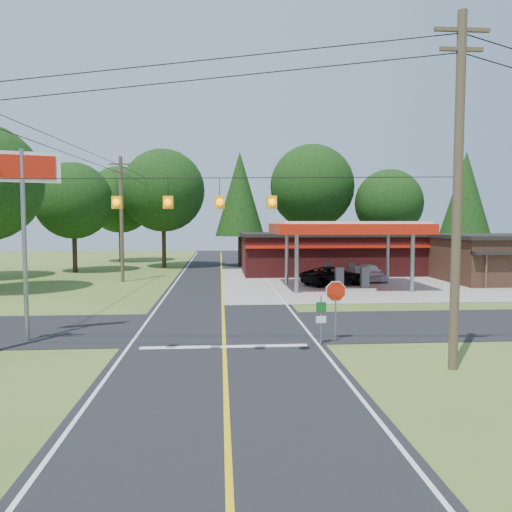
{
  "coord_description": "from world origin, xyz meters",
  "views": [
    {
      "loc": [
        -0.15,
        -22.64,
        4.88
      ],
      "look_at": [
        2.0,
        7.0,
        2.8
      ],
      "focal_mm": 35.0,
      "sensor_mm": 36.0,
      "label": 1
    }
  ],
  "objects": [
    {
      "name": "overhead_beacons",
      "position": [
        -1.0,
        -6.0,
        6.21
      ],
      "size": [
        17.04,
        2.04,
        1.03
      ],
      "color": "black",
      "rests_on": "ground"
    },
    {
      "name": "sedan_car",
      "position": [
        12.0,
        17.0,
        0.7
      ],
      "size": [
        4.46,
        4.46,
        1.4
      ],
      "primitive_type": "imported",
      "rotation": [
        0.0,
        0.0,
        0.09
      ],
      "color": "white",
      "rests_on": "ground"
    },
    {
      "name": "big_stop_sign",
      "position": [
        -8.0,
        -2.01,
        5.86
      ],
      "size": [
        2.76,
        0.98,
        7.75
      ],
      "color": "gray",
      "rests_on": "ground"
    },
    {
      "name": "main_highway",
      "position": [
        0.0,
        0.0,
        0.01
      ],
      "size": [
        8.0,
        120.0,
        0.02
      ],
      "primitive_type": "cube",
      "color": "black",
      "rests_on": "ground"
    },
    {
      "name": "cross_road",
      "position": [
        0.0,
        0.0,
        0.01
      ],
      "size": [
        70.0,
        7.0,
        0.02
      ],
      "primitive_type": "cube",
      "color": "black",
      "rests_on": "ground"
    },
    {
      "name": "suv_car",
      "position": [
        8.5,
        14.5,
        0.7
      ],
      "size": [
        6.37,
        6.37,
        1.41
      ],
      "primitive_type": "imported",
      "rotation": [
        0.0,
        0.0,
        1.88
      ],
      "color": "black",
      "rests_on": "ground"
    },
    {
      "name": "utility_pole_far_left",
      "position": [
        -8.0,
        18.0,
        5.2
      ],
      "size": [
        1.8,
        0.3,
        10.0
      ],
      "color": "#473828",
      "rests_on": "ground"
    },
    {
      "name": "treeline_backdrop",
      "position": [
        0.82,
        24.01,
        7.49
      ],
      "size": [
        70.27,
        51.59,
        13.3
      ],
      "color": "#332316",
      "rests_on": "ground"
    },
    {
      "name": "octagonal_stop_sign",
      "position": [
        4.5,
        -3.01,
        1.87
      ],
      "size": [
        0.87,
        0.09,
        2.5
      ],
      "color": "gray",
      "rests_on": "ground"
    },
    {
      "name": "route_sign_post",
      "position": [
        3.8,
        -3.52,
        1.16
      ],
      "size": [
        0.4,
        0.1,
        1.97
      ],
      "color": "gray",
      "rests_on": "ground"
    },
    {
      "name": "gas_canopy",
      "position": [
        9.0,
        13.0,
        4.27
      ],
      "size": [
        10.6,
        7.4,
        4.88
      ],
      "color": "gray",
      "rests_on": "ground"
    },
    {
      "name": "lane_center_yellow",
      "position": [
        0.0,
        0.0,
        0.03
      ],
      "size": [
        0.15,
        110.0,
        0.0
      ],
      "primitive_type": "cube",
      "color": "yellow",
      "rests_on": "main_highway"
    },
    {
      "name": "utility_pole_near_right",
      "position": [
        7.5,
        -7.0,
        5.96
      ],
      "size": [
        1.8,
        0.3,
        11.5
      ],
      "color": "#473828",
      "rests_on": "ground"
    },
    {
      "name": "utility_pole_north",
      "position": [
        -6.5,
        35.0,
        4.75
      ],
      "size": [
        0.3,
        0.3,
        9.5
      ],
      "color": "#473828",
      "rests_on": "ground"
    },
    {
      "name": "convenience_store",
      "position": [
        10.0,
        22.98,
        1.92
      ],
      "size": [
        16.4,
        7.55,
        3.8
      ],
      "color": "#5A1919",
      "rests_on": "ground"
    },
    {
      "name": "ground",
      "position": [
        0.0,
        0.0,
        0.0
      ],
      "size": [
        120.0,
        120.0,
        0.0
      ],
      "primitive_type": "plane",
      "color": "#426323",
      "rests_on": "ground"
    }
  ]
}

